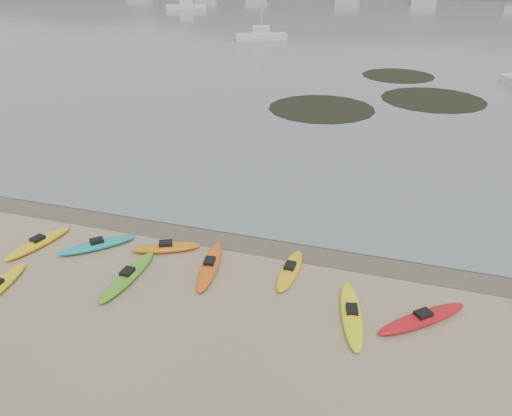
% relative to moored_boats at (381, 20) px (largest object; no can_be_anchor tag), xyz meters
% --- Properties ---
extents(ground, '(600.00, 600.00, 0.00)m').
position_rel_moored_boats_xyz_m(ground, '(1.69, -82.21, -0.56)').
color(ground, tan).
rests_on(ground, ground).
extents(wet_sand, '(60.00, 60.00, 0.00)m').
position_rel_moored_boats_xyz_m(wet_sand, '(1.69, -82.51, -0.56)').
color(wet_sand, brown).
rests_on(wet_sand, ground).
extents(kayaks, '(18.36, 7.80, 0.34)m').
position_rel_moored_boats_xyz_m(kayaks, '(-0.05, -85.99, -0.39)').
color(kayaks, '#E75C14').
rests_on(kayaks, ground).
extents(kelp_mats, '(17.65, 22.93, 0.04)m').
position_rel_moored_boats_xyz_m(kelp_mats, '(5.18, -54.47, -0.54)').
color(kelp_mats, black).
rests_on(kelp_mats, water).
extents(moored_boats, '(102.01, 92.50, 1.29)m').
position_rel_moored_boats_xyz_m(moored_boats, '(0.00, 0.00, 0.00)').
color(moored_boats, silver).
rests_on(moored_boats, ground).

